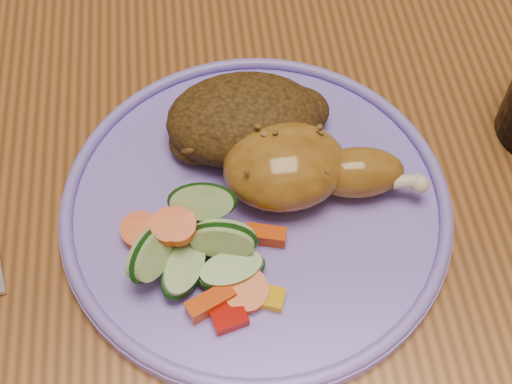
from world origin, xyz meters
TOP-DOWN VIEW (x-y plane):
  - dining_table at (0.00, 0.00)m, footprint 0.90×1.40m
  - plate at (-0.09, -0.05)m, footprint 0.30×0.30m
  - plate_rim at (-0.09, -0.05)m, footprint 0.30×0.30m
  - chicken_leg at (-0.06, -0.04)m, footprint 0.16×0.08m
  - rice_pilaf at (-0.09, 0.01)m, footprint 0.13×0.09m
  - vegetable_pile at (-0.14, -0.10)m, footprint 0.13×0.11m

SIDE VIEW (x-z plane):
  - dining_table at x=0.00m, z-range 0.29..1.04m
  - plate at x=-0.09m, z-range 0.75..0.76m
  - plate_rim at x=-0.09m, z-range 0.76..0.77m
  - vegetable_pile at x=-0.14m, z-range 0.75..0.81m
  - rice_pilaf at x=-0.09m, z-range 0.76..0.81m
  - chicken_leg at x=-0.06m, z-range 0.76..0.81m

